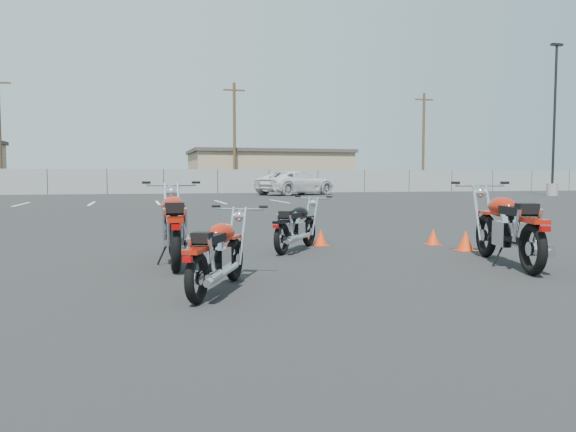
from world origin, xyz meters
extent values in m
plane|color=black|center=(0.00, 0.00, 0.00)|extent=(120.00, 120.00, 0.00)
torus|color=black|center=(-1.46, 1.44, 0.34)|extent=(0.15, 0.68, 0.68)
cylinder|color=silver|center=(-1.46, 1.44, 0.34)|extent=(0.12, 0.18, 0.18)
torus|color=black|center=(-1.52, -0.19, 0.34)|extent=(0.15, 0.68, 0.68)
cylinder|color=silver|center=(-1.52, -0.19, 0.34)|extent=(0.12, 0.18, 0.18)
cube|color=black|center=(-1.49, 0.62, 0.38)|extent=(0.16, 1.19, 0.07)
cube|color=silver|center=(-1.49, 0.56, 0.45)|extent=(0.33, 0.44, 0.34)
cylinder|color=silver|center=(-1.49, 0.56, 0.65)|extent=(0.24, 0.29, 0.30)
ellipsoid|color=#9D1909|center=(-1.48, 0.82, 0.81)|extent=(0.37, 0.67, 0.29)
cube|color=black|center=(-1.50, 0.28, 0.79)|extent=(0.32, 0.63, 0.11)
cube|color=black|center=(-1.51, 0.00, 0.83)|extent=(0.26, 0.21, 0.14)
cube|color=#9D1909|center=(-1.52, -0.22, 0.69)|extent=(0.22, 0.48, 0.06)
cube|color=#9D1909|center=(-1.46, 1.44, 0.69)|extent=(0.16, 0.39, 0.05)
cylinder|color=silver|center=(-1.38, -0.03, 0.62)|extent=(0.06, 0.21, 0.44)
cylinder|color=silver|center=(-1.65, -0.02, 0.62)|extent=(0.06, 0.21, 0.44)
cylinder|color=silver|center=(-1.32, 0.28, 0.32)|extent=(0.15, 1.24, 0.14)
cylinder|color=silver|center=(-1.34, -0.08, 0.34)|extent=(0.15, 0.40, 0.15)
cylinder|color=silver|center=(-1.35, 1.57, 0.70)|extent=(0.07, 0.45, 0.89)
cylinder|color=silver|center=(-1.55, 1.57, 0.70)|extent=(0.07, 0.45, 0.89)
sphere|color=silver|center=(-1.45, 1.75, 0.99)|extent=(0.19, 0.19, 0.18)
cylinder|color=silver|center=(-1.45, 1.77, 1.10)|extent=(0.79, 0.06, 0.03)
cylinder|color=black|center=(-1.05, 1.74, 1.15)|extent=(0.14, 0.05, 0.04)
cylinder|color=black|center=(-1.84, 1.77, 1.15)|extent=(0.14, 0.05, 0.04)
cylinder|color=black|center=(-1.65, 0.51, 0.17)|extent=(0.18, 0.03, 0.34)
cube|color=#990505|center=(-1.53, -0.51, 0.62)|extent=(0.12, 0.07, 0.07)
torus|color=black|center=(0.97, 2.02, 0.26)|extent=(0.39, 0.47, 0.52)
cylinder|color=silver|center=(0.97, 2.02, 0.26)|extent=(0.15, 0.16, 0.14)
torus|color=black|center=(0.21, 1.03, 0.26)|extent=(0.39, 0.47, 0.52)
cylinder|color=silver|center=(0.21, 1.03, 0.26)|extent=(0.15, 0.16, 0.14)
cube|color=black|center=(0.59, 1.53, 0.29)|extent=(0.62, 0.77, 0.05)
cube|color=silver|center=(0.57, 1.49, 0.35)|extent=(0.39, 0.41, 0.26)
cylinder|color=silver|center=(0.57, 1.49, 0.50)|extent=(0.27, 0.28, 0.23)
ellipsoid|color=black|center=(0.69, 1.65, 0.62)|extent=(0.51, 0.56, 0.22)
cube|color=black|center=(0.44, 1.32, 0.60)|extent=(0.47, 0.51, 0.09)
cube|color=black|center=(0.31, 1.15, 0.64)|extent=(0.25, 0.24, 0.10)
cube|color=black|center=(0.20, 1.01, 0.53)|extent=(0.34, 0.38, 0.04)
cube|color=black|center=(0.97, 2.02, 0.53)|extent=(0.27, 0.30, 0.03)
cylinder|color=silver|center=(0.38, 1.07, 0.47)|extent=(0.13, 0.15, 0.34)
cylinder|color=silver|center=(0.21, 1.19, 0.47)|extent=(0.13, 0.15, 0.34)
cylinder|color=silver|center=(0.55, 1.24, 0.24)|extent=(0.64, 0.80, 0.11)
cylinder|color=silver|center=(0.38, 1.02, 0.26)|extent=(0.27, 0.31, 0.11)
cylinder|color=silver|center=(1.10, 2.06, 0.54)|extent=(0.24, 0.30, 0.68)
cylinder|color=silver|center=(0.97, 2.15, 0.54)|extent=(0.24, 0.30, 0.68)
sphere|color=silver|center=(1.12, 2.22, 0.76)|extent=(0.19, 0.19, 0.14)
cylinder|color=silver|center=(1.13, 2.23, 0.85)|extent=(0.50, 0.39, 0.03)
cylinder|color=black|center=(1.36, 2.03, 0.88)|extent=(0.10, 0.09, 0.03)
cylinder|color=black|center=(0.88, 2.40, 0.88)|extent=(0.10, 0.09, 0.03)
cylinder|color=black|center=(0.45, 1.53, 0.13)|extent=(0.12, 0.10, 0.26)
cube|color=#990505|center=(0.07, 0.84, 0.47)|extent=(0.10, 0.09, 0.05)
torus|color=black|center=(-0.89, -0.97, 0.26)|extent=(0.31, 0.50, 0.52)
cylinder|color=silver|center=(-0.89, -0.97, 0.26)|extent=(0.14, 0.16, 0.14)
torus|color=black|center=(-1.45, -2.08, 0.26)|extent=(0.31, 0.50, 0.52)
cylinder|color=silver|center=(-1.45, -2.08, 0.26)|extent=(0.14, 0.16, 0.14)
cube|color=black|center=(-1.17, -1.52, 0.29)|extent=(0.48, 0.85, 0.05)
cube|color=silver|center=(-1.19, -1.56, 0.34)|extent=(0.36, 0.40, 0.26)
cylinder|color=silver|center=(-1.19, -1.56, 0.50)|extent=(0.25, 0.27, 0.23)
ellipsoid|color=#9D1909|center=(-1.10, -1.39, 0.62)|extent=(0.46, 0.56, 0.22)
cube|color=black|center=(-1.28, -1.76, 0.60)|extent=(0.41, 0.52, 0.09)
cube|color=black|center=(-1.38, -1.95, 0.64)|extent=(0.24, 0.22, 0.10)
cube|color=#9D1909|center=(-1.45, -2.10, 0.53)|extent=(0.30, 0.39, 0.04)
cube|color=#9D1909|center=(-0.89, -0.97, 0.53)|extent=(0.23, 0.31, 0.03)
cylinder|color=silver|center=(-1.30, -2.01, 0.47)|extent=(0.11, 0.16, 0.34)
cylinder|color=silver|center=(-1.48, -1.92, 0.47)|extent=(0.11, 0.16, 0.34)
cylinder|color=silver|center=(-1.16, -1.82, 0.24)|extent=(0.49, 0.88, 0.11)
cylinder|color=silver|center=(-1.28, -2.06, 0.26)|extent=(0.23, 0.32, 0.11)
cylinder|color=silver|center=(-0.77, -0.91, 0.53)|extent=(0.19, 0.32, 0.68)
cylinder|color=silver|center=(-0.91, -0.84, 0.53)|extent=(0.19, 0.32, 0.68)
sphere|color=silver|center=(-0.78, -0.75, 0.76)|extent=(0.18, 0.18, 0.14)
cylinder|color=silver|center=(-0.77, -0.74, 0.84)|extent=(0.55, 0.29, 0.03)
cylinder|color=black|center=(-0.51, -0.89, 0.88)|extent=(0.11, 0.07, 0.03)
cylinder|color=black|center=(-1.05, -0.62, 0.88)|extent=(0.11, 0.07, 0.03)
cylinder|color=black|center=(-1.31, -1.55, 0.13)|extent=(0.13, 0.08, 0.26)
cube|color=#990505|center=(-1.55, -2.30, 0.47)|extent=(0.10, 0.08, 0.05)
torus|color=black|center=(3.21, 0.00, 0.34)|extent=(0.29, 0.68, 0.67)
cylinder|color=silver|center=(3.21, 0.00, 0.34)|extent=(0.15, 0.20, 0.18)
torus|color=black|center=(2.79, -1.58, 0.34)|extent=(0.29, 0.68, 0.67)
cylinder|color=silver|center=(2.79, -1.58, 0.34)|extent=(0.15, 0.20, 0.18)
cube|color=black|center=(3.00, -0.79, 0.38)|extent=(0.41, 1.17, 0.07)
cube|color=silver|center=(2.99, -0.84, 0.45)|extent=(0.41, 0.49, 0.34)
cylinder|color=silver|center=(2.99, -0.84, 0.65)|extent=(0.29, 0.33, 0.30)
ellipsoid|color=#9D1909|center=(3.05, -0.59, 0.81)|extent=(0.50, 0.72, 0.29)
cube|color=black|center=(2.92, -1.12, 0.79)|extent=(0.44, 0.67, 0.11)
cube|color=black|center=(2.84, -1.39, 0.83)|extent=(0.29, 0.26, 0.13)
cube|color=#9D1909|center=(2.79, -1.60, 0.69)|extent=(0.32, 0.51, 0.06)
cube|color=#9D1909|center=(3.21, 0.00, 0.69)|extent=(0.24, 0.41, 0.04)
cylinder|color=silver|center=(2.97, -1.45, 0.62)|extent=(0.11, 0.21, 0.44)
cylinder|color=silver|center=(2.71, -1.38, 0.62)|extent=(0.11, 0.21, 0.44)
cylinder|color=silver|center=(3.09, -1.16, 0.31)|extent=(0.41, 1.22, 0.14)
cylinder|color=silver|center=(3.00, -1.51, 0.34)|extent=(0.23, 0.42, 0.15)
cylinder|color=silver|center=(3.34, 0.10, 0.70)|extent=(0.16, 0.45, 0.89)
cylinder|color=silver|center=(3.15, 0.15, 0.70)|extent=(0.16, 0.45, 0.89)
sphere|color=silver|center=(3.29, 0.30, 0.99)|extent=(0.22, 0.22, 0.18)
cylinder|color=silver|center=(3.30, 0.32, 1.10)|extent=(0.77, 0.23, 0.03)
cylinder|color=black|center=(3.67, 0.20, 1.15)|extent=(0.14, 0.07, 0.04)
cylinder|color=black|center=(2.91, 0.40, 1.15)|extent=(0.14, 0.07, 0.04)
cylinder|color=black|center=(2.82, -0.86, 0.17)|extent=(0.18, 0.07, 0.34)
cube|color=#990505|center=(2.71, -1.88, 0.62)|extent=(0.13, 0.09, 0.07)
cone|color=red|center=(3.23, 1.63, 0.15)|extent=(0.23, 0.23, 0.29)
cube|color=red|center=(3.23, 1.63, 0.00)|extent=(0.25, 0.25, 0.01)
cone|color=red|center=(3.32, 0.72, 0.18)|extent=(0.27, 0.27, 0.33)
cube|color=red|center=(3.32, 0.72, 0.01)|extent=(0.29, 0.29, 0.01)
cone|color=red|center=(1.20, 2.04, 0.15)|extent=(0.23, 0.23, 0.29)
cube|color=red|center=(1.20, 2.04, 0.00)|extent=(0.25, 0.25, 0.01)
cylinder|color=gray|center=(24.29, 23.36, 0.40)|extent=(0.70, 0.70, 0.80)
cylinder|color=black|center=(24.29, 23.36, 5.22)|extent=(0.16, 0.16, 8.84)
cube|color=black|center=(24.29, 23.36, 9.72)|extent=(0.80, 0.25, 0.15)
cube|color=gray|center=(0.00, 35.00, 0.90)|extent=(80.00, 0.04, 1.80)
cylinder|color=black|center=(-8.00, 35.00, 0.90)|extent=(0.06, 0.06, 1.80)
cylinder|color=black|center=(-4.00, 35.00, 0.90)|extent=(0.06, 0.06, 1.80)
cylinder|color=black|center=(0.00, 35.00, 0.90)|extent=(0.06, 0.06, 1.80)
cylinder|color=black|center=(4.00, 35.00, 0.90)|extent=(0.06, 0.06, 1.80)
cylinder|color=black|center=(8.00, 35.00, 0.90)|extent=(0.06, 0.06, 1.80)
cylinder|color=black|center=(12.00, 35.00, 0.90)|extent=(0.06, 0.06, 1.80)
cylinder|color=black|center=(16.00, 35.00, 0.90)|extent=(0.06, 0.06, 1.80)
cylinder|color=black|center=(20.00, 35.00, 0.90)|extent=(0.06, 0.06, 1.80)
cylinder|color=black|center=(24.00, 35.00, 0.90)|extent=(0.06, 0.06, 1.80)
cylinder|color=black|center=(28.00, 35.00, 0.90)|extent=(0.06, 0.06, 1.80)
cylinder|color=black|center=(32.00, 35.00, 0.90)|extent=(0.06, 0.06, 1.80)
cylinder|color=black|center=(36.00, 35.00, 0.90)|extent=(0.06, 0.06, 1.80)
cube|color=#968461|center=(10.00, 44.00, 1.70)|extent=(14.00, 9.00, 3.40)
cube|color=#433A38|center=(10.00, 44.00, 3.55)|extent=(14.40, 9.40, 0.30)
cylinder|color=#402D1D|center=(-12.00, 40.00, 4.50)|extent=(0.24, 0.24, 9.00)
cylinder|color=#402D1D|center=(6.00, 39.00, 4.50)|extent=(0.24, 0.24, 9.00)
cube|color=#402D1D|center=(6.00, 39.00, 8.40)|extent=(1.80, 0.12, 0.12)
cylinder|color=#402D1D|center=(24.00, 40.00, 4.50)|extent=(0.24, 0.24, 9.00)
cube|color=#402D1D|center=(24.00, 40.00, 8.40)|extent=(1.80, 0.12, 0.12)
cube|color=silver|center=(-7.00, 20.00, 0.00)|extent=(0.12, 4.00, 0.01)
cube|color=silver|center=(-4.00, 20.00, 0.00)|extent=(0.12, 4.00, 0.01)
cube|color=silver|center=(-1.00, 20.00, 0.00)|extent=(0.12, 4.00, 0.01)
cube|color=silver|center=(2.00, 20.00, 0.00)|extent=(0.12, 4.00, 0.01)
cube|color=silver|center=(5.00, 20.00, 0.00)|extent=(0.12, 4.00, 0.01)
imported|color=silver|center=(8.65, 29.59, 1.29)|extent=(5.66, 7.24, 2.57)
camera|label=1|loc=(-2.00, -7.52, 1.24)|focal=35.00mm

